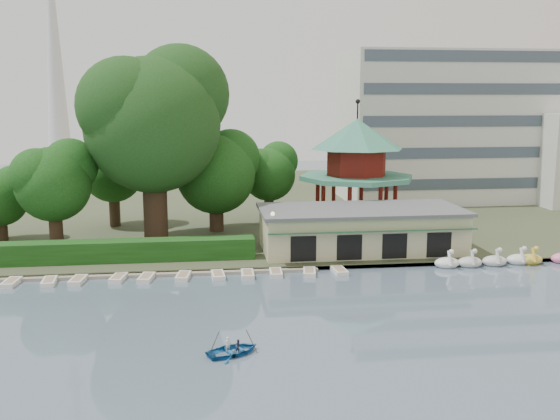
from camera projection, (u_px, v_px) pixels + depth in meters
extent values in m
plane|color=slate|center=(285.00, 353.00, 35.12)|extent=(220.00, 220.00, 0.00)
cube|color=#424930|center=(235.00, 202.00, 85.88)|extent=(220.00, 70.00, 0.40)
cube|color=gray|center=(257.00, 269.00, 51.99)|extent=(220.00, 0.60, 0.30)
cube|color=gray|center=(110.00, 275.00, 50.43)|extent=(34.00, 1.60, 0.24)
cube|color=beige|center=(361.00, 230.00, 57.45)|extent=(18.00, 8.00, 3.60)
cube|color=#595B5E|center=(361.00, 210.00, 57.11)|extent=(18.60, 8.60, 0.30)
cube|color=#194C2D|center=(373.00, 232.00, 53.11)|extent=(18.00, 1.59, 0.45)
cylinder|color=beige|center=(355.00, 222.00, 67.67)|extent=(10.40, 10.40, 1.20)
cylinder|color=#3B8569|center=(356.00, 177.00, 66.82)|extent=(12.40, 12.40, 0.50)
cylinder|color=maroon|center=(356.00, 162.00, 66.54)|extent=(6.40, 6.40, 2.80)
cone|color=#3B8569|center=(357.00, 134.00, 66.01)|extent=(10.00, 10.00, 3.20)
cylinder|color=black|center=(358.00, 110.00, 65.57)|extent=(0.16, 0.16, 1.80)
cube|color=silver|center=(453.00, 127.00, 85.82)|extent=(30.00, 14.00, 20.00)
cone|color=silver|center=(53.00, 37.00, 161.47)|extent=(6.00, 6.00, 60.00)
cube|color=#1B4D17|center=(79.00, 252.00, 53.08)|extent=(30.00, 2.00, 1.80)
cylinder|color=black|center=(273.00, 238.00, 53.44)|extent=(0.12, 0.12, 4.00)
sphere|color=beige|center=(273.00, 214.00, 53.07)|extent=(0.36, 0.36, 0.36)
cylinder|color=#3A281C|center=(155.00, 195.00, 60.50)|extent=(2.33, 2.33, 9.11)
sphere|color=#1C4317|center=(152.00, 125.00, 59.32)|extent=(12.97, 12.97, 12.97)
sphere|color=#1C4317|center=(180.00, 94.00, 61.03)|extent=(9.73, 9.73, 9.73)
sphere|color=#1C4317|center=(126.00, 106.00, 57.45)|extent=(9.08, 9.08, 9.08)
cylinder|color=#3A281C|center=(56.00, 223.00, 57.81)|extent=(1.24, 1.24, 4.87)
sphere|color=#1B4D17|center=(53.00, 184.00, 57.18)|extent=(6.90, 6.90, 6.90)
sphere|color=#1B4D17|center=(70.00, 166.00, 58.09)|extent=(5.17, 5.17, 5.17)
sphere|color=#1B4D17|center=(37.00, 175.00, 56.19)|extent=(4.83, 4.83, 4.83)
cylinder|color=#3A281C|center=(2.00, 224.00, 61.12)|extent=(0.97, 0.97, 3.40)
sphere|color=#1B4D17|center=(0.00, 198.00, 60.67)|extent=(5.41, 5.41, 5.41)
sphere|color=#1B4D17|center=(13.00, 186.00, 61.41)|extent=(4.06, 4.06, 4.06)
cylinder|color=#3A281C|center=(216.00, 208.00, 65.52)|extent=(1.49, 1.49, 4.85)
sphere|color=#1B4D17|center=(216.00, 174.00, 64.89)|extent=(8.26, 8.26, 8.26)
sphere|color=#1B4D17|center=(231.00, 158.00, 66.03)|extent=(6.20, 6.20, 6.20)
sphere|color=#1B4D17|center=(202.00, 166.00, 63.73)|extent=(5.78, 5.78, 5.78)
cylinder|color=#3A281C|center=(269.00, 203.00, 70.20)|extent=(1.07, 1.07, 4.39)
sphere|color=#1B4D17|center=(269.00, 174.00, 69.63)|extent=(5.96, 5.96, 5.96)
sphere|color=#1B4D17|center=(278.00, 161.00, 70.40)|extent=(4.47, 4.47, 4.47)
sphere|color=#1B4D17|center=(260.00, 167.00, 68.77)|extent=(4.17, 4.17, 4.17)
cylinder|color=#3A281C|center=(114.00, 205.00, 68.08)|extent=(1.17, 1.17, 4.76)
sphere|color=#1B4D17|center=(113.00, 173.00, 67.47)|extent=(6.48, 6.48, 6.48)
sphere|color=#1B4D17|center=(126.00, 158.00, 68.31)|extent=(4.86, 4.86, 4.86)
sphere|color=#1B4D17|center=(101.00, 165.00, 66.53)|extent=(4.54, 4.54, 4.54)
ellipsoid|color=white|center=(447.00, 263.00, 53.14)|extent=(2.16, 1.44, 0.99)
cylinder|color=white|center=(450.00, 258.00, 52.51)|extent=(0.26, 0.79, 1.29)
sphere|color=white|center=(451.00, 252.00, 52.10)|extent=(0.44, 0.44, 0.44)
ellipsoid|color=silver|center=(470.00, 262.00, 53.35)|extent=(2.16, 1.44, 0.99)
cylinder|color=silver|center=(473.00, 258.00, 52.72)|extent=(0.26, 0.79, 1.29)
sphere|color=silver|center=(475.00, 251.00, 52.31)|extent=(0.44, 0.44, 0.44)
ellipsoid|color=silver|center=(494.00, 261.00, 53.75)|extent=(2.16, 1.44, 0.99)
cylinder|color=silver|center=(498.00, 257.00, 53.11)|extent=(0.26, 0.79, 1.29)
sphere|color=silver|center=(500.00, 250.00, 52.71)|extent=(0.44, 0.44, 0.44)
ellipsoid|color=white|center=(519.00, 260.00, 54.24)|extent=(2.16, 1.44, 0.99)
cylinder|color=white|center=(522.00, 255.00, 53.60)|extent=(0.26, 0.79, 1.29)
sphere|color=white|center=(524.00, 249.00, 53.20)|extent=(0.44, 0.44, 0.44)
ellipsoid|color=gold|center=(530.00, 260.00, 54.27)|extent=(2.16, 1.44, 0.99)
cylinder|color=gold|center=(534.00, 255.00, 53.63)|extent=(0.26, 0.79, 1.29)
sphere|color=gold|center=(536.00, 249.00, 53.22)|extent=(0.44, 0.44, 0.44)
cube|color=white|center=(11.00, 282.00, 48.12)|extent=(1.17, 2.37, 0.36)
cube|color=white|center=(49.00, 282.00, 48.33)|extent=(1.18, 2.37, 0.36)
cube|color=white|center=(78.00, 280.00, 48.70)|extent=(1.22, 2.39, 0.36)
cube|color=white|center=(118.00, 278.00, 49.35)|extent=(1.34, 2.43, 0.36)
cube|color=white|center=(146.00, 278.00, 49.39)|extent=(1.34, 2.43, 0.36)
cube|color=white|center=(183.00, 276.00, 49.78)|extent=(1.30, 2.41, 0.36)
cube|color=white|center=(218.00, 275.00, 50.09)|extent=(1.15, 2.36, 0.36)
cube|color=white|center=(248.00, 274.00, 50.37)|extent=(1.05, 2.32, 0.36)
cube|color=white|center=(276.00, 273.00, 50.81)|extent=(1.13, 2.35, 0.36)
cube|color=white|center=(309.00, 272.00, 50.99)|extent=(1.34, 2.43, 0.36)
cube|color=white|center=(339.00, 271.00, 51.41)|extent=(1.14, 2.36, 0.36)
imported|color=#195993|center=(233.00, 346.00, 34.98)|extent=(5.16, 4.53, 0.89)
imported|color=white|center=(228.00, 344.00, 35.12)|extent=(0.36, 0.31, 0.84)
imported|color=#2A2C43|center=(239.00, 347.00, 34.81)|extent=(0.49, 0.44, 0.82)
cylinder|color=#3A281C|center=(212.00, 349.00, 34.85)|extent=(0.94, 0.29, 2.01)
cylinder|color=#3A281C|center=(254.00, 347.00, 35.14)|extent=(0.94, 0.29, 2.01)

